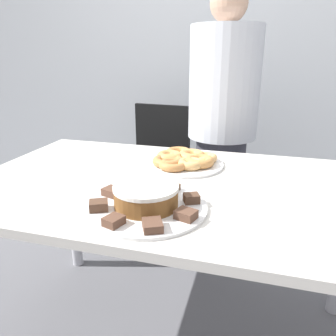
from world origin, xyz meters
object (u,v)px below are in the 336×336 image
Objects in this scene: office_chair_left at (155,176)px; person_standing at (222,128)px; frosted_cake at (146,196)px; plate_donuts at (184,164)px; plate_cake at (146,207)px; napkin at (328,192)px.

person_standing is at bearing -10.69° from office_chair_left.
person_standing reaches higher than frosted_cake.
office_chair_left reaches higher than plate_donuts.
person_standing is 1.02m from plate_cake.
plate_cake is at bearing 180.00° from frosted_cake.
plate_cake is 0.63m from napkin.
plate_donuts is at bearing -98.86° from person_standing.
person_standing reaches higher than napkin.
person_standing is at bearing 84.01° from frosted_cake.
plate_cake is 1.89× the size of frosted_cake.
plate_donuts is (0.36, -0.71, 0.35)m from office_chair_left.
office_chair_left is 4.45× the size of frosted_cake.
napkin is (0.45, -0.73, -0.04)m from person_standing.
plate_cake is 2.29× the size of napkin.
person_standing is 9.52× the size of napkin.
frosted_cake is 0.63m from napkin.
person_standing is 0.59m from plate_donuts.
frosted_cake is (0.00, 0.00, 0.04)m from plate_cake.
office_chair_left is 1.25m from frosted_cake.
napkin is (0.54, -0.15, -0.00)m from plate_donuts.
plate_donuts reaches higher than napkin.
person_standing is 7.83× the size of frosted_cake.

